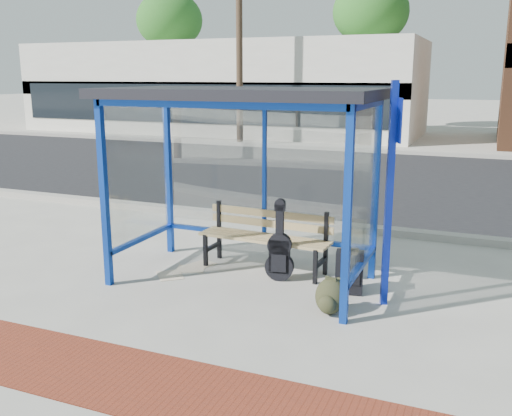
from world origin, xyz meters
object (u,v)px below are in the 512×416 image
at_px(backpack, 330,297).
at_px(suitcase, 349,272).
at_px(guitar_bag, 280,253).
at_px(bench, 266,235).

bearing_deg(backpack, suitcase, 86.49).
distance_m(guitar_bag, suitcase, 0.94).
bearing_deg(backpack, bench, 137.33).
relative_size(bench, guitar_bag, 1.81).
xyz_separation_m(bench, backpack, (1.20, -1.13, -0.29)).
bearing_deg(guitar_bag, backpack, -51.71).
distance_m(bench, guitar_bag, 0.48).
relative_size(bench, backpack, 4.46).
height_order(guitar_bag, suitcase, guitar_bag).
xyz_separation_m(suitcase, backpack, (-0.05, -0.69, -0.07)).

